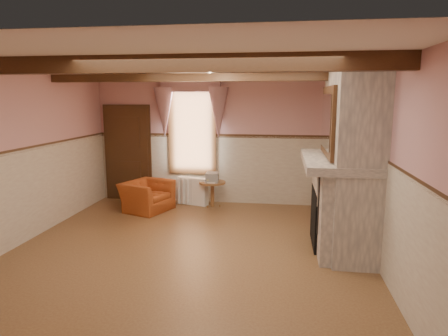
# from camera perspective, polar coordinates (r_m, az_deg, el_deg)

# --- Properties ---
(floor) EXTENTS (5.50, 6.00, 0.01)m
(floor) POSITION_cam_1_polar(r_m,az_deg,el_deg) (6.28, -5.11, -11.75)
(floor) COLOR brown
(floor) RESTS_ON ground
(ceiling) EXTENTS (5.50, 6.00, 0.01)m
(ceiling) POSITION_cam_1_polar(r_m,az_deg,el_deg) (5.86, -5.55, 14.61)
(ceiling) COLOR silver
(ceiling) RESTS_ON wall_back
(wall_back) EXTENTS (5.50, 0.02, 2.80)m
(wall_back) POSITION_cam_1_polar(r_m,az_deg,el_deg) (8.83, -0.70, 3.99)
(wall_back) COLOR tan
(wall_back) RESTS_ON floor
(wall_front) EXTENTS (5.50, 0.02, 2.80)m
(wall_front) POSITION_cam_1_polar(r_m,az_deg,el_deg) (3.15, -18.46, -7.59)
(wall_front) COLOR tan
(wall_front) RESTS_ON floor
(wall_left) EXTENTS (0.02, 6.00, 2.80)m
(wall_left) POSITION_cam_1_polar(r_m,az_deg,el_deg) (7.08, -27.48, 1.37)
(wall_left) COLOR tan
(wall_left) RESTS_ON floor
(wall_right) EXTENTS (0.02, 6.00, 2.80)m
(wall_right) POSITION_cam_1_polar(r_m,az_deg,el_deg) (5.90, 21.59, 0.28)
(wall_right) COLOR tan
(wall_right) RESTS_ON floor
(wainscot) EXTENTS (5.50, 6.00, 1.50)m
(wainscot) POSITION_cam_1_polar(r_m,az_deg,el_deg) (6.05, -5.22, -5.13)
(wainscot) COLOR beige
(wainscot) RESTS_ON floor
(chair_rail) EXTENTS (5.50, 6.00, 0.08)m
(chair_rail) POSITION_cam_1_polar(r_m,az_deg,el_deg) (5.90, -5.34, 1.92)
(chair_rail) COLOR black
(chair_rail) RESTS_ON wainscot
(firebox) EXTENTS (0.20, 0.95, 0.90)m
(firebox) POSITION_cam_1_polar(r_m,az_deg,el_deg) (6.57, 13.45, -6.86)
(firebox) COLOR black
(firebox) RESTS_ON floor
(armchair) EXTENTS (1.10, 1.17, 0.61)m
(armchair) POSITION_cam_1_polar(r_m,az_deg,el_deg) (8.48, -10.94, -3.95)
(armchair) COLOR #994219
(armchair) RESTS_ON floor
(side_table) EXTENTS (0.75, 0.75, 0.55)m
(side_table) POSITION_cam_1_polar(r_m,az_deg,el_deg) (8.63, -1.67, -3.74)
(side_table) COLOR brown
(side_table) RESTS_ON floor
(book_stack) EXTENTS (0.28, 0.34, 0.20)m
(book_stack) POSITION_cam_1_polar(r_m,az_deg,el_deg) (8.52, -1.69, -1.34)
(book_stack) COLOR #B7AD8C
(book_stack) RESTS_ON side_table
(radiator) EXTENTS (0.72, 0.38, 0.60)m
(radiator) POSITION_cam_1_polar(r_m,az_deg,el_deg) (8.83, -4.50, -3.29)
(radiator) COLOR white
(radiator) RESTS_ON floor
(bowl) EXTENTS (0.33, 0.33, 0.08)m
(bowl) POSITION_cam_1_polar(r_m,az_deg,el_deg) (6.20, 16.23, 1.59)
(bowl) COLOR brown
(bowl) RESTS_ON mantel
(mantel_clock) EXTENTS (0.14, 0.24, 0.20)m
(mantel_clock) POSITION_cam_1_polar(r_m,az_deg,el_deg) (6.96, 15.41, 3.00)
(mantel_clock) COLOR black
(mantel_clock) RESTS_ON mantel
(oil_lamp) EXTENTS (0.11, 0.11, 0.28)m
(oil_lamp) POSITION_cam_1_polar(r_m,az_deg,el_deg) (6.63, 15.76, 3.00)
(oil_lamp) COLOR #C18436
(oil_lamp) RESTS_ON mantel
(candle_red) EXTENTS (0.06, 0.06, 0.16)m
(candle_red) POSITION_cam_1_polar(r_m,az_deg,el_deg) (5.82, 16.74, 1.43)
(candle_red) COLOR maroon
(candle_red) RESTS_ON mantel
(jar_yellow) EXTENTS (0.06, 0.06, 0.12)m
(jar_yellow) POSITION_cam_1_polar(r_m,az_deg,el_deg) (5.95, 16.56, 1.42)
(jar_yellow) COLOR gold
(jar_yellow) RESTS_ON mantel
(fireplace) EXTENTS (0.85, 2.00, 2.80)m
(fireplace) POSITION_cam_1_polar(r_m,az_deg,el_deg) (6.42, 17.58, 1.25)
(fireplace) COLOR gray
(fireplace) RESTS_ON floor
(mantel) EXTENTS (1.05, 2.05, 0.12)m
(mantel) POSITION_cam_1_polar(r_m,az_deg,el_deg) (6.40, 15.97, 0.94)
(mantel) COLOR gray
(mantel) RESTS_ON fireplace
(overmantel_mirror) EXTENTS (0.06, 1.44, 1.04)m
(overmantel_mirror) POSITION_cam_1_polar(r_m,az_deg,el_deg) (6.31, 14.56, 6.46)
(overmantel_mirror) COLOR silver
(overmantel_mirror) RESTS_ON fireplace
(door) EXTENTS (1.10, 0.10, 2.10)m
(door) POSITION_cam_1_polar(r_m,az_deg,el_deg) (9.38, -13.53, 1.91)
(door) COLOR black
(door) RESTS_ON floor
(window) EXTENTS (1.06, 0.08, 2.02)m
(window) POSITION_cam_1_polar(r_m,az_deg,el_deg) (8.89, -4.57, 5.62)
(window) COLOR white
(window) RESTS_ON wall_back
(window_drapes) EXTENTS (1.30, 0.14, 1.40)m
(window_drapes) POSITION_cam_1_polar(r_m,az_deg,el_deg) (8.78, -4.76, 9.48)
(window_drapes) COLOR gray
(window_drapes) RESTS_ON wall_back
(ceiling_beam_front) EXTENTS (5.50, 0.18, 0.20)m
(ceiling_beam_front) POSITION_cam_1_polar(r_m,az_deg,el_deg) (4.70, -9.17, 14.46)
(ceiling_beam_front) COLOR black
(ceiling_beam_front) RESTS_ON ceiling
(ceiling_beam_back) EXTENTS (5.50, 0.18, 0.20)m
(ceiling_beam_back) POSITION_cam_1_polar(r_m,az_deg,el_deg) (7.02, -3.12, 13.05)
(ceiling_beam_back) COLOR black
(ceiling_beam_back) RESTS_ON ceiling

